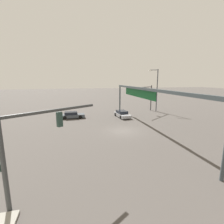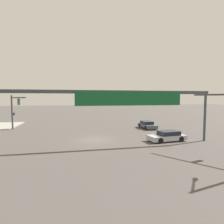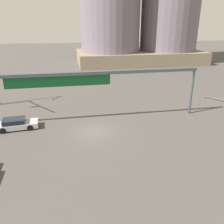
# 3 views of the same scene
# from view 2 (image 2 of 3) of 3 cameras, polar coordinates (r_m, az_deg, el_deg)

# --- Properties ---
(ground_plane) EXTENTS (226.84, 226.84, 0.00)m
(ground_plane) POSITION_cam_2_polar(r_m,az_deg,el_deg) (22.89, -5.38, -8.54)
(ground_plane) COLOR #4A4642
(traffic_signal_opposite_side) EXTENTS (3.45, 5.44, 5.56)m
(traffic_signal_opposite_side) POSITION_cam_2_polar(r_m,az_deg,el_deg) (32.74, -27.83, 1.44)
(traffic_signal_opposite_side) COLOR #393C3D
(traffic_signal_opposite_side) RESTS_ON ground
(overhead_sign_gantry) EXTENTS (25.86, 0.43, 5.89)m
(overhead_sign_gantry) POSITION_cam_2_polar(r_m,az_deg,el_deg) (19.22, -1.76, 4.27)
(overhead_sign_gantry) COLOR #3A4449
(overhead_sign_gantry) RESTS_ON ground
(sedan_car_approaching) EXTENTS (1.93, 4.39, 1.21)m
(sedan_car_approaching) POSITION_cam_2_polar(r_m,az_deg,el_deg) (31.84, 10.81, -3.92)
(sedan_car_approaching) COLOR #454E58
(sedan_car_approaching) RESTS_ON ground
(sedan_car_waiting_far) EXTENTS (4.58, 2.25, 1.21)m
(sedan_car_waiting_far) POSITION_cam_2_polar(r_m,az_deg,el_deg) (23.03, 16.67, -7.16)
(sedan_car_waiting_far) COLOR #AEB2B9
(sedan_car_waiting_far) RESTS_ON ground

